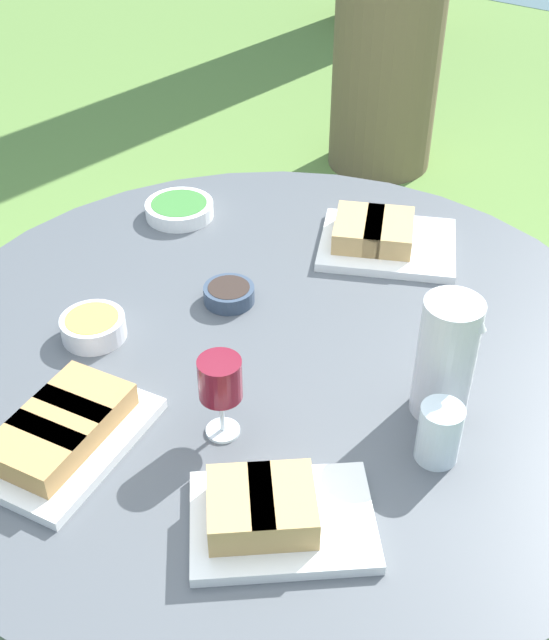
# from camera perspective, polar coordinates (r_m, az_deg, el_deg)

# --- Properties ---
(ground_plane) EXTENTS (40.00, 40.00, 0.00)m
(ground_plane) POSITION_cam_1_polar(r_m,az_deg,el_deg) (2.15, 0.00, -17.41)
(ground_plane) COLOR #668E42
(dining_table) EXTENTS (1.47, 1.47, 0.76)m
(dining_table) POSITION_cam_1_polar(r_m,az_deg,el_deg) (1.65, 0.00, -3.95)
(dining_table) COLOR #4C4C51
(dining_table) RESTS_ON ground_plane
(water_pitcher) EXTENTS (0.11, 0.10, 0.24)m
(water_pitcher) POSITION_cam_1_polar(r_m,az_deg,el_deg) (1.41, 12.10, -2.66)
(water_pitcher) COLOR silver
(water_pitcher) RESTS_ON dining_table
(wine_glass) EXTENTS (0.07, 0.07, 0.16)m
(wine_glass) POSITION_cam_1_polar(r_m,az_deg,el_deg) (1.34, -3.88, -4.41)
(wine_glass) COLOR silver
(wine_glass) RESTS_ON dining_table
(platter_bread_main) EXTENTS (0.39, 0.36, 0.07)m
(platter_bread_main) POSITION_cam_1_polar(r_m,az_deg,el_deg) (1.88, 7.52, 5.88)
(platter_bread_main) COLOR white
(platter_bread_main) RESTS_ON dining_table
(platter_charcuterie) EXTENTS (0.26, 0.34, 0.07)m
(platter_charcuterie) POSITION_cam_1_polar(r_m,az_deg,el_deg) (1.42, -14.85, -7.62)
(platter_charcuterie) COLOR white
(platter_charcuterie) RESTS_ON dining_table
(platter_sandwich_side) EXTENTS (0.35, 0.34, 0.08)m
(platter_sandwich_side) POSITION_cam_1_polar(r_m,az_deg,el_deg) (1.26, -0.26, -13.55)
(platter_sandwich_side) COLOR white
(platter_sandwich_side) RESTS_ON dining_table
(bowl_fries) EXTENTS (0.13, 0.13, 0.05)m
(bowl_fries) POSITION_cam_1_polar(r_m,az_deg,el_deg) (1.63, -12.77, -0.43)
(bowl_fries) COLOR silver
(bowl_fries) RESTS_ON dining_table
(bowl_salad) EXTENTS (0.17, 0.17, 0.04)m
(bowl_salad) POSITION_cam_1_polar(r_m,az_deg,el_deg) (2.00, -6.78, 7.87)
(bowl_salad) COLOR white
(bowl_salad) RESTS_ON dining_table
(bowl_olives) EXTENTS (0.11, 0.11, 0.04)m
(bowl_olives) POSITION_cam_1_polar(r_m,az_deg,el_deg) (1.70, -3.25, 1.91)
(bowl_olives) COLOR #334256
(bowl_olives) RESTS_ON dining_table
(cup_water_near) EXTENTS (0.07, 0.07, 0.11)m
(cup_water_near) POSITION_cam_1_polar(r_m,az_deg,el_deg) (1.36, 11.63, -7.89)
(cup_water_near) COLOR silver
(cup_water_near) RESTS_ON dining_table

